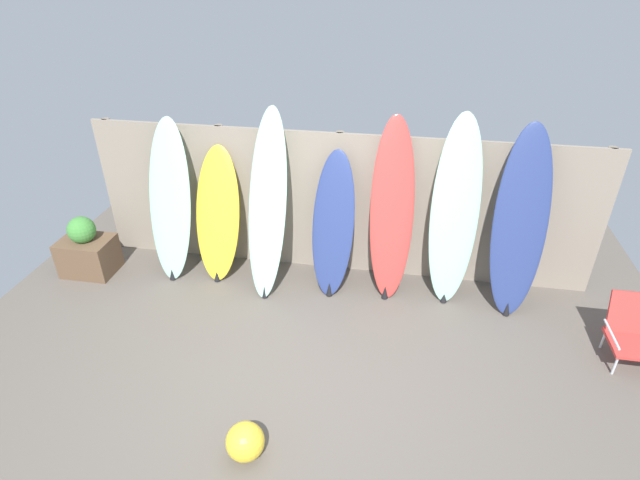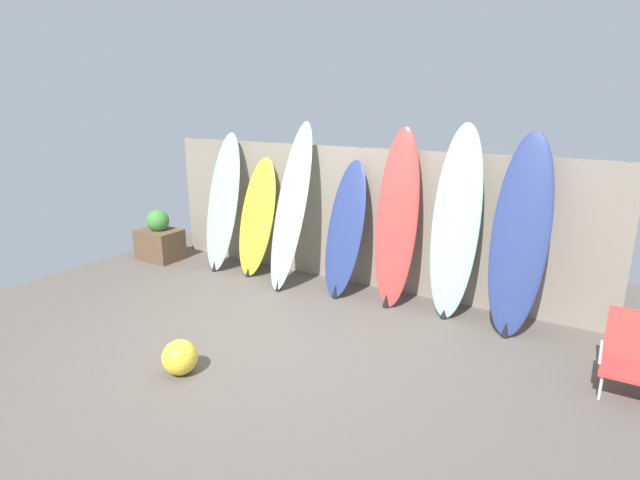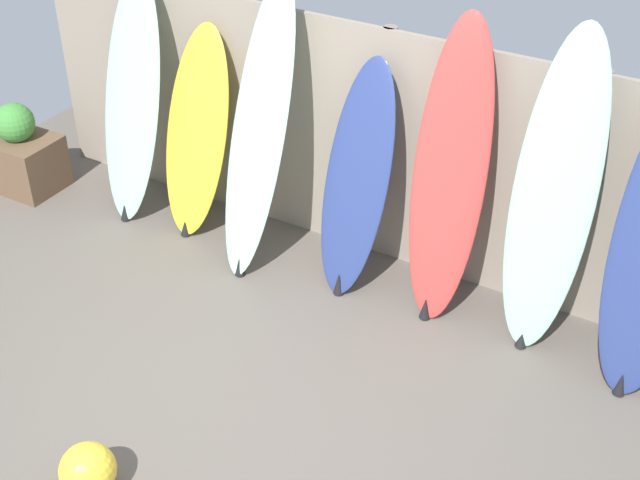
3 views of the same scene
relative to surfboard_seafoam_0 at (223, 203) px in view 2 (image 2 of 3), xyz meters
The scene contains 12 objects.
ground 2.73m from the surfboard_seafoam_0, 39.03° to the right, with size 7.68×7.68×0.00m, color #5B544C.
fence_back 2.02m from the surfboard_seafoam_0, 11.42° to the left, with size 6.08×0.11×1.80m.
surfboard_seafoam_0 is the anchor object (origin of this frame).
surfboard_yellow_1 0.59m from the surfboard_seafoam_0, ahead, with size 0.56×0.59×1.61m.
surfboard_seafoam_2 1.24m from the surfboard_seafoam_0, ahead, with size 0.48×0.80×2.12m.
surfboard_navy_3 1.99m from the surfboard_seafoam_0, ahead, with size 0.51×0.59×1.67m.
surfboard_red_4 2.64m from the surfboard_seafoam_0, ahead, with size 0.56×0.61×2.09m.
surfboard_seafoam_5 3.33m from the surfboard_seafoam_0, ahead, with size 0.54×0.52×2.15m.
surfboard_navy_6 4.01m from the surfboard_seafoam_0, ahead, with size 0.58×0.64×2.08m.
beach_chair 5.20m from the surfboard_seafoam_0, ahead, with size 0.50×0.55×0.66m.
planter_box 1.30m from the surfboard_seafoam_0, 167.10° to the right, with size 0.63×0.48×0.77m.
beach_ball 3.10m from the surfboard_seafoam_0, 56.47° to the right, with size 0.32×0.32×0.32m, color yellow.
Camera 2 is at (2.81, -3.67, 2.38)m, focal length 28.00 mm.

